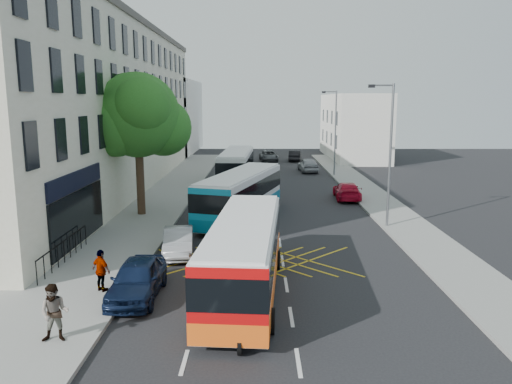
{
  "coord_description": "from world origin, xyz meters",
  "views": [
    {
      "loc": [
        -1.15,
        -15.86,
        7.22
      ],
      "look_at": [
        -1.23,
        11.48,
        2.2
      ],
      "focal_mm": 35.0,
      "sensor_mm": 36.0,
      "label": 1
    }
  ],
  "objects_px": {
    "red_hatchback": "(347,191)",
    "pedestrian_far": "(101,271)",
    "distant_car_grey": "(269,156)",
    "distant_car_silver": "(308,165)",
    "bus_near": "(245,255)",
    "street_tree": "(137,116)",
    "bus_mid": "(241,195)",
    "motorbike": "(242,315)",
    "parked_car_silver": "(178,242)",
    "lamp_far": "(334,128)",
    "distant_car_dark": "(295,156)",
    "parked_car_blue": "(137,279)",
    "lamp_near": "(389,148)",
    "bus_far": "(236,166)",
    "pedestrian_near": "(55,313)"
  },
  "relations": [
    {
      "from": "distant_car_dark",
      "to": "pedestrian_far",
      "type": "distance_m",
      "value": 43.83
    },
    {
      "from": "distant_car_dark",
      "to": "pedestrian_far",
      "type": "xyz_separation_m",
      "value": [
        -10.39,
        -42.58,
        0.31
      ]
    },
    {
      "from": "street_tree",
      "to": "pedestrian_far",
      "type": "relative_size",
      "value": 5.47
    },
    {
      "from": "bus_near",
      "to": "pedestrian_far",
      "type": "bearing_deg",
      "value": -173.01
    },
    {
      "from": "bus_far",
      "to": "parked_car_blue",
      "type": "xyz_separation_m",
      "value": [
        -2.6,
        -26.06,
        -0.81
      ]
    },
    {
      "from": "street_tree",
      "to": "distant_car_silver",
      "type": "bearing_deg",
      "value": 57.88
    },
    {
      "from": "street_tree",
      "to": "parked_car_blue",
      "type": "xyz_separation_m",
      "value": [
        2.91,
        -13.27,
        -5.58
      ]
    },
    {
      "from": "red_hatchback",
      "to": "pedestrian_near",
      "type": "xyz_separation_m",
      "value": [
        -12.65,
        -22.55,
        0.4
      ]
    },
    {
      "from": "street_tree",
      "to": "distant_car_grey",
      "type": "xyz_separation_m",
      "value": [
        8.73,
        29.37,
        -5.67
      ]
    },
    {
      "from": "parked_car_silver",
      "to": "distant_car_grey",
      "type": "xyz_separation_m",
      "value": [
        5.12,
        37.4,
        -0.01
      ]
    },
    {
      "from": "distant_car_grey",
      "to": "bus_mid",
      "type": "bearing_deg",
      "value": -99.38
    },
    {
      "from": "bus_mid",
      "to": "distant_car_grey",
      "type": "bearing_deg",
      "value": 102.24
    },
    {
      "from": "street_tree",
      "to": "distant_car_silver",
      "type": "distance_m",
      "value": 24.29
    },
    {
      "from": "bus_near",
      "to": "parked_car_blue",
      "type": "xyz_separation_m",
      "value": [
        -3.97,
        -0.51,
        -0.78
      ]
    },
    {
      "from": "motorbike",
      "to": "distant_car_grey",
      "type": "xyz_separation_m",
      "value": [
        1.84,
        46.17,
        -0.27
      ]
    },
    {
      "from": "bus_far",
      "to": "parked_car_silver",
      "type": "xyz_separation_m",
      "value": [
        -1.9,
        -20.82,
        -0.9
      ]
    },
    {
      "from": "bus_far",
      "to": "parked_car_blue",
      "type": "height_order",
      "value": "bus_far"
    },
    {
      "from": "street_tree",
      "to": "pedestrian_near",
      "type": "height_order",
      "value": "street_tree"
    },
    {
      "from": "parked_car_silver",
      "to": "pedestrian_near",
      "type": "distance_m",
      "value": 9.25
    },
    {
      "from": "lamp_near",
      "to": "bus_far",
      "type": "bearing_deg",
      "value": 120.27
    },
    {
      "from": "lamp_near",
      "to": "lamp_far",
      "type": "bearing_deg",
      "value": 90.0
    },
    {
      "from": "bus_far",
      "to": "red_hatchback",
      "type": "relative_size",
      "value": 2.39
    },
    {
      "from": "bus_mid",
      "to": "distant_car_silver",
      "type": "distance_m",
      "value": 21.64
    },
    {
      "from": "motorbike",
      "to": "parked_car_silver",
      "type": "bearing_deg",
      "value": 112.66
    },
    {
      "from": "bus_near",
      "to": "distant_car_grey",
      "type": "bearing_deg",
      "value": 91.6
    },
    {
      "from": "street_tree",
      "to": "distant_car_silver",
      "type": "height_order",
      "value": "street_tree"
    },
    {
      "from": "distant_car_grey",
      "to": "distant_car_silver",
      "type": "distance_m",
      "value": 10.11
    },
    {
      "from": "lamp_near",
      "to": "lamp_far",
      "type": "relative_size",
      "value": 1.0
    },
    {
      "from": "bus_near",
      "to": "parked_car_silver",
      "type": "height_order",
      "value": "bus_near"
    },
    {
      "from": "bus_near",
      "to": "red_hatchback",
      "type": "relative_size",
      "value": 2.34
    },
    {
      "from": "red_hatchback",
      "to": "pedestrian_far",
      "type": "bearing_deg",
      "value": 58.93
    },
    {
      "from": "lamp_far",
      "to": "bus_far",
      "type": "xyz_separation_m",
      "value": [
        -9.2,
        -4.24,
        -3.09
      ]
    },
    {
      "from": "lamp_far",
      "to": "red_hatchback",
      "type": "relative_size",
      "value": 1.83
    },
    {
      "from": "bus_mid",
      "to": "bus_near",
      "type": "bearing_deg",
      "value": -70.61
    },
    {
      "from": "distant_car_dark",
      "to": "pedestrian_far",
      "type": "relative_size",
      "value": 2.44
    },
    {
      "from": "parked_car_silver",
      "to": "distant_car_silver",
      "type": "bearing_deg",
      "value": 65.25
    },
    {
      "from": "bus_far",
      "to": "lamp_near",
      "type": "bearing_deg",
      "value": -56.88
    },
    {
      "from": "red_hatchback",
      "to": "distant_car_dark",
      "type": "height_order",
      "value": "distant_car_dark"
    },
    {
      "from": "motorbike",
      "to": "parked_car_blue",
      "type": "xyz_separation_m",
      "value": [
        -3.98,
        3.54,
        -0.17
      ]
    },
    {
      "from": "motorbike",
      "to": "distant_car_dark",
      "type": "distance_m",
      "value": 46.63
    },
    {
      "from": "lamp_far",
      "to": "motorbike",
      "type": "xyz_separation_m",
      "value": [
        -7.82,
        -33.83,
        -3.73
      ]
    },
    {
      "from": "lamp_far",
      "to": "parked_car_blue",
      "type": "bearing_deg",
      "value": -111.27
    },
    {
      "from": "lamp_far",
      "to": "distant_car_grey",
      "type": "distance_m",
      "value": 14.28
    },
    {
      "from": "lamp_far",
      "to": "distant_car_dark",
      "type": "relative_size",
      "value": 2.04
    },
    {
      "from": "bus_far",
      "to": "bus_mid",
      "type": "bearing_deg",
      "value": -83.64
    },
    {
      "from": "pedestrian_far",
      "to": "motorbike",
      "type": "bearing_deg",
      "value": 179.58
    },
    {
      "from": "lamp_near",
      "to": "distant_car_grey",
      "type": "distance_m",
      "value": 33.13
    },
    {
      "from": "distant_car_grey",
      "to": "lamp_near",
      "type": "bearing_deg",
      "value": -84.35
    },
    {
      "from": "lamp_near",
      "to": "pedestrian_far",
      "type": "xyz_separation_m",
      "value": [
        -13.2,
        -10.06,
        -3.66
      ]
    },
    {
      "from": "bus_far",
      "to": "red_hatchback",
      "type": "distance_m",
      "value": 11.2
    }
  ]
}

